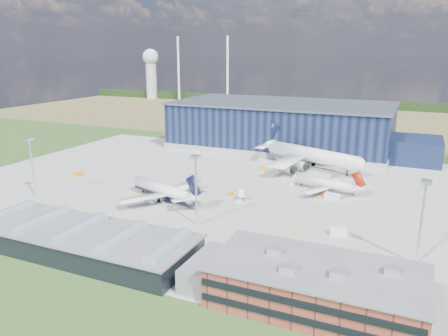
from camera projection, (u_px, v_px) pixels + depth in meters
ground at (210, 194)px, 170.68m from camera, size 600.00×600.00×0.00m
apron at (220, 187)px, 179.49m from camera, size 220.00×160.00×0.08m
farmland at (325, 118)px, 364.54m from camera, size 600.00×220.00×0.01m
treeline at (342, 103)px, 433.99m from camera, size 600.00×8.00×8.00m
horizon_dressing at (172, 69)px, 496.97m from camera, size 440.20×18.00×70.00m
hangar at (286, 128)px, 250.10m from camera, size 145.00×62.00×26.10m
ops_building at (316, 285)px, 94.79m from camera, size 46.00×23.00×10.90m
glass_concourse at (92, 241)px, 119.41m from camera, size 78.00×23.00×8.60m
light_mast_west at (31, 157)px, 164.01m from camera, size 2.60×2.60×23.00m
light_mast_center at (196, 179)px, 136.30m from camera, size 2.60×2.60×23.00m
light_mast_east at (423, 209)px, 110.57m from camera, size 2.60×2.60×23.00m
airliner_navy at (162, 184)px, 162.43m from camera, size 49.55×49.03×12.77m
airliner_red at (324, 179)px, 172.94m from camera, size 37.81×37.30×10.29m
airliner_widebody at (312, 148)px, 205.78m from camera, size 80.90×80.19×20.23m
gse_tug_a at (78, 174)px, 195.38m from camera, size 2.89×4.23×1.65m
gse_tug_b at (230, 194)px, 168.70m from camera, size 1.98×2.87×1.21m
gse_van_a at (332, 197)px, 163.98m from camera, size 6.07×3.90×2.45m
gse_cart_a at (293, 183)px, 182.06m from camera, size 2.85×3.63×1.39m
gse_van_b at (315, 183)px, 181.64m from camera, size 5.32×4.89×2.28m
gse_tug_c at (263, 168)px, 205.02m from camera, size 2.94×3.98×1.57m
gse_cart_b at (196, 151)px, 240.32m from camera, size 3.85×3.41×1.40m
gse_van_c at (338, 231)px, 132.20m from camera, size 5.56×3.85×2.43m
airstair at (242, 197)px, 162.85m from camera, size 3.26×5.15×3.07m
car_a at (415, 296)px, 98.49m from camera, size 4.06×2.13×1.32m
car_b at (98, 228)px, 136.57m from camera, size 3.89×1.57×1.26m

